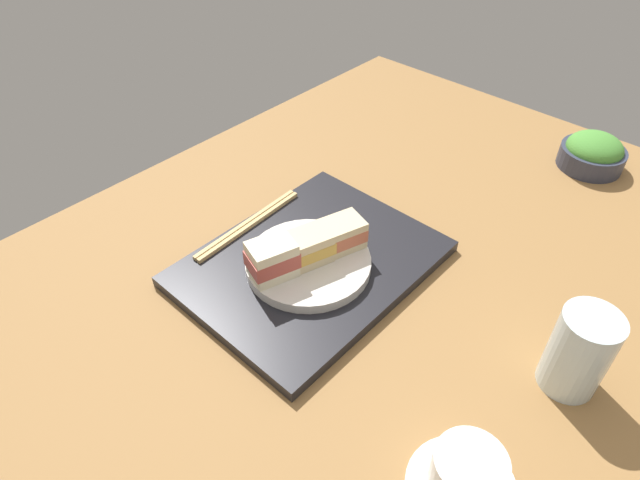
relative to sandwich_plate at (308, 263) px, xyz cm
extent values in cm
cube|color=olive|center=(-4.67, 5.85, -4.23)|extent=(140.00, 100.00, 3.00)
cube|color=black|center=(-1.48, -0.94, -1.77)|extent=(38.77, 30.11, 1.91)
cylinder|color=silver|center=(0.00, 0.00, 0.00)|extent=(19.43, 19.43, 1.64)
cube|color=beige|center=(-5.83, 1.66, 1.46)|extent=(7.80, 6.69, 1.28)
cube|color=#CC6B4C|center=(-5.83, 1.66, 3.20)|extent=(7.86, 6.77, 2.20)
cube|color=beige|center=(-5.83, 1.66, 4.94)|extent=(7.80, 6.69, 1.28)
cube|color=beige|center=(0.00, 0.00, 1.56)|extent=(7.80, 6.69, 1.48)
cube|color=gold|center=(0.00, 0.00, 3.30)|extent=(8.30, 6.97, 2.00)
cube|color=beige|center=(0.00, 0.00, 5.05)|extent=(7.80, 6.69, 1.48)
cube|color=#EFE5C1|center=(5.83, -1.66, 1.64)|extent=(7.80, 6.69, 1.65)
cube|color=#B74C42|center=(5.83, -1.66, 3.77)|extent=(8.20, 6.83, 2.61)
cube|color=#EFE5C1|center=(5.83, -1.66, 5.90)|extent=(7.80, 6.69, 1.65)
cylinder|color=#33384C|center=(-60.25, 19.99, -0.70)|extent=(12.38, 12.38, 4.06)
ellipsoid|color=#4C9338|center=(-60.25, 19.99, 1.33)|extent=(10.75, 10.75, 5.91)
cube|color=tan|center=(-0.33, -14.74, -0.47)|extent=(22.97, 1.79, 0.70)
cube|color=tan|center=(-0.38, -13.81, -0.47)|extent=(22.97, 1.79, 0.70)
cylinder|color=white|center=(12.85, 35.73, 1.00)|extent=(7.99, 7.99, 5.86)
cylinder|color=#382111|center=(12.85, 35.73, 3.53)|extent=(7.35, 7.35, 0.40)
cylinder|color=silver|center=(-8.62, 38.10, 3.44)|extent=(7.40, 7.40, 12.34)
camera|label=1|loc=(43.51, 42.47, 58.44)|focal=30.62mm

